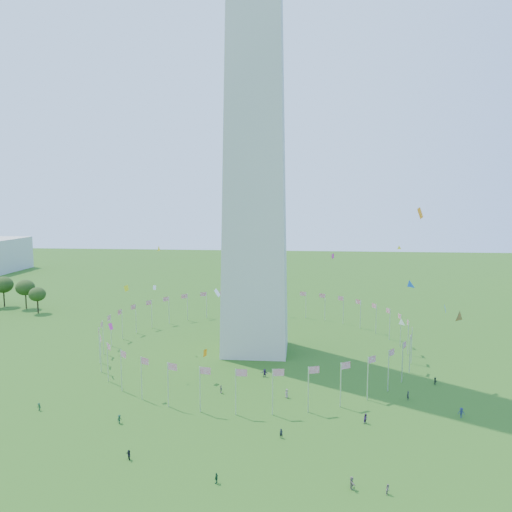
% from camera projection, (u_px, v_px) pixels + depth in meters
% --- Properties ---
extents(ground, '(600.00, 600.00, 0.00)m').
position_uv_depth(ground, '(228.00, 440.00, 84.61)').
color(ground, '#224F12').
rests_on(ground, ground).
extents(washington_monument, '(16.80, 16.80, 169.00)m').
position_uv_depth(washington_monument, '(255.00, 21.00, 124.04)').
color(washington_monument, beige).
rests_on(washington_monument, ground).
extents(flag_ring, '(80.24, 80.24, 9.00)m').
position_uv_depth(flag_ring, '(255.00, 334.00, 133.52)').
color(flag_ring, silver).
rests_on(flag_ring, ground).
extents(crowd, '(93.73, 63.18, 1.94)m').
position_uv_depth(crowd, '(289.00, 433.00, 85.32)').
color(crowd, gray).
rests_on(crowd, ground).
extents(kites_aloft, '(95.38, 55.12, 33.81)m').
position_uv_depth(kites_aloft, '(309.00, 298.00, 105.50)').
color(kites_aloft, blue).
rests_on(kites_aloft, ground).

